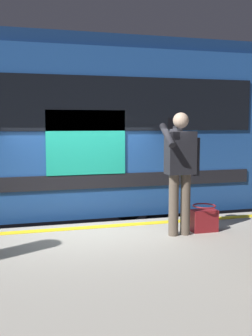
{
  "coord_description": "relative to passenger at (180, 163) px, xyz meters",
  "views": [
    {
      "loc": [
        1.06,
        6.19,
        2.58
      ],
      "look_at": [
        -0.58,
        0.3,
        1.88
      ],
      "focal_mm": 42.76,
      "sensor_mm": 36.0,
      "label": 1
    }
  ],
  "objects": [
    {
      "name": "track_rail_far",
      "position": [
        1.17,
        -3.66,
        -1.93
      ],
      "size": [
        22.24,
        0.08,
        0.16
      ],
      "primitive_type": "cube",
      "color": "slate",
      "rests_on": "ground"
    },
    {
      "name": "platform",
      "position": [
        1.17,
        1.11,
        -1.52
      ],
      "size": [
        17.11,
        4.28,
        0.98
      ],
      "primitive_type": "cube",
      "color": "#9E998E",
      "rests_on": "ground"
    },
    {
      "name": "handbag",
      "position": [
        -0.42,
        -0.07,
        -0.85
      ],
      "size": [
        0.38,
        0.34,
        0.39
      ],
      "color": "maroon",
      "rests_on": "platform"
    },
    {
      "name": "ground_plane",
      "position": [
        1.17,
        -1.03,
        -2.01
      ],
      "size": [
        25.66,
        25.66,
        0.0
      ],
      "primitive_type": "plane",
      "color": "#3D3D3F"
    },
    {
      "name": "passenger",
      "position": [
        0.0,
        0.0,
        0.0
      ],
      "size": [
        0.57,
        0.55,
        1.74
      ],
      "color": "brown",
      "rests_on": "platform"
    },
    {
      "name": "safety_line",
      "position": [
        1.17,
        -0.73,
        -1.02
      ],
      "size": [
        16.77,
        0.16,
        0.01
      ],
      "primitive_type": "cube",
      "color": "yellow",
      "rests_on": "platform"
    },
    {
      "name": "track_rail_near",
      "position": [
        1.17,
        -2.23,
        -1.93
      ],
      "size": [
        22.24,
        0.08,
        0.16
      ],
      "primitive_type": "cube",
      "color": "slate",
      "rests_on": "ground"
    }
  ]
}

